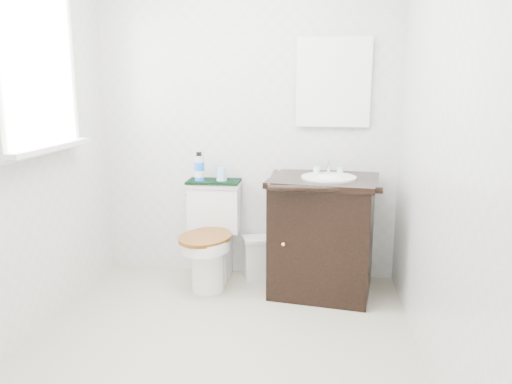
% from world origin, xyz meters
% --- Properties ---
extents(floor, '(2.40, 2.40, 0.00)m').
position_xyz_m(floor, '(0.00, 0.00, 0.00)').
color(floor, '#BFB499').
rests_on(floor, ground).
extents(wall_back, '(2.40, 0.00, 2.40)m').
position_xyz_m(wall_back, '(0.00, 1.20, 1.20)').
color(wall_back, silver).
rests_on(wall_back, ground).
extents(wall_front, '(2.40, 0.00, 2.40)m').
position_xyz_m(wall_front, '(0.00, -1.20, 1.20)').
color(wall_front, silver).
rests_on(wall_front, ground).
extents(wall_left, '(0.00, 2.40, 2.40)m').
position_xyz_m(wall_left, '(-1.10, 0.00, 1.20)').
color(wall_left, silver).
rests_on(wall_left, ground).
extents(wall_right, '(0.00, 2.40, 2.40)m').
position_xyz_m(wall_right, '(1.10, 0.00, 1.20)').
color(wall_right, silver).
rests_on(wall_right, ground).
extents(window, '(0.02, 0.70, 0.90)m').
position_xyz_m(window, '(-1.07, 0.25, 1.55)').
color(window, white).
rests_on(window, wall_left).
extents(mirror, '(0.50, 0.02, 0.60)m').
position_xyz_m(mirror, '(0.62, 1.18, 1.45)').
color(mirror, silver).
rests_on(mirror, wall_back).
extents(toilet, '(0.42, 0.64, 0.73)m').
position_xyz_m(toilet, '(-0.24, 0.97, 0.32)').
color(toilet, white).
rests_on(toilet, floor).
extents(vanity, '(0.79, 0.70, 0.92)m').
position_xyz_m(vanity, '(0.57, 0.90, 0.43)').
color(vanity, black).
rests_on(vanity, floor).
extents(trash_bin, '(0.26, 0.23, 0.32)m').
position_xyz_m(trash_bin, '(0.09, 1.10, 0.16)').
color(trash_bin, silver).
rests_on(trash_bin, floor).
extents(towel, '(0.38, 0.22, 0.02)m').
position_xyz_m(towel, '(-0.24, 1.09, 0.74)').
color(towel, black).
rests_on(towel, toilet).
extents(mouthwash_bottle, '(0.07, 0.07, 0.21)m').
position_xyz_m(mouthwash_bottle, '(-0.34, 1.07, 0.84)').
color(mouthwash_bottle, blue).
rests_on(mouthwash_bottle, towel).
extents(cup, '(0.08, 0.08, 0.10)m').
position_xyz_m(cup, '(-0.18, 1.09, 0.79)').
color(cup, '#91CCEE').
rests_on(cup, towel).
extents(soap_bar, '(0.08, 0.05, 0.02)m').
position_xyz_m(soap_bar, '(0.53, 1.03, 0.83)').
color(soap_bar, '#166B5D').
rests_on(soap_bar, vanity).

